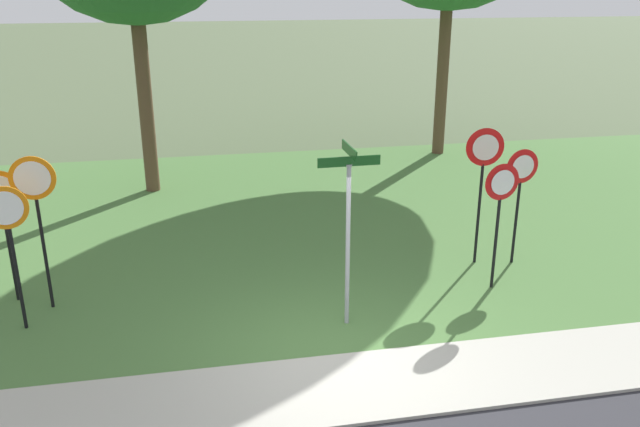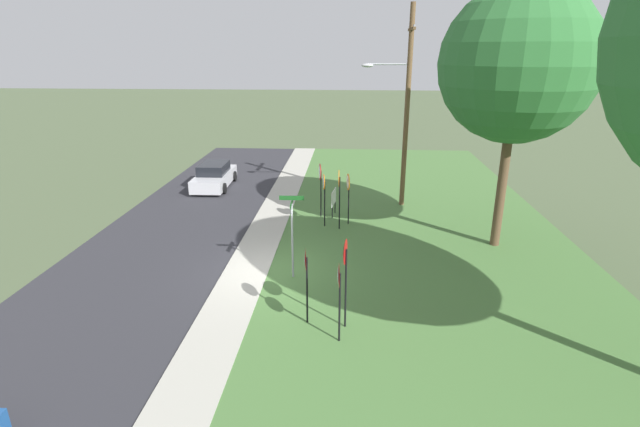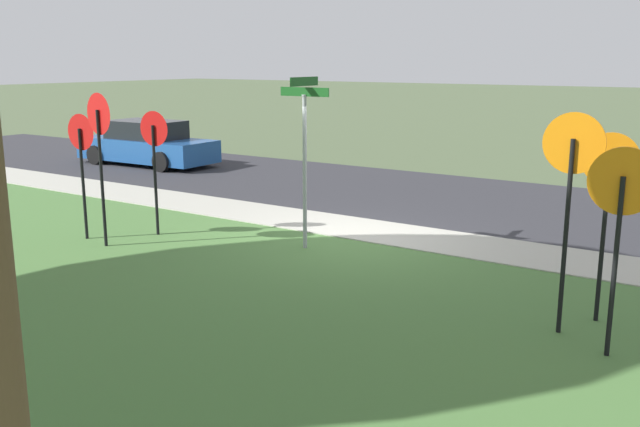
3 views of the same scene
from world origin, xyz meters
The scene contains 12 objects.
ground_plane centered at (0.00, 0.00, 0.00)m, with size 160.00×160.00×0.00m, color #4C5B3D.
road_asphalt centered at (0.00, -4.80, 0.01)m, with size 44.00×6.40×0.01m, color #2D2D33.
sidewalk_strip centered at (0.00, -0.80, 0.03)m, with size 44.00×1.60×0.06m, color #ADAA9E.
grass_median centered at (0.00, 6.00, 0.02)m, with size 44.00×12.00×0.04m, color #477038.
stop_sign_near_right centered at (-4.40, 2.37, 1.96)m, with size 0.71×0.10×2.65m.
stop_sign_far_left centered at (-4.68, 1.71, 1.75)m, with size 0.67×0.13×2.37m.
stop_sign_far_center centered at (-5.04, 2.75, 1.73)m, with size 0.73×0.15×2.33m.
yield_sign_near_left centered at (3.38, 2.74, 2.04)m, with size 0.72×0.13×2.68m.
yield_sign_near_right centered at (4.09, 2.59, 1.73)m, with size 0.66×0.11×2.28m.
yield_sign_far_left centered at (3.23, 1.65, 1.75)m, with size 0.65×0.12×2.31m.
street_name_post centered at (0.37, 0.92, 1.79)m, with size 0.96×0.82×2.94m.
parked_sedan_distant centered at (10.31, -4.60, 0.65)m, with size 4.67×2.01×1.39m.
Camera 3 is at (-6.41, 10.61, 3.27)m, focal length 39.22 mm.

